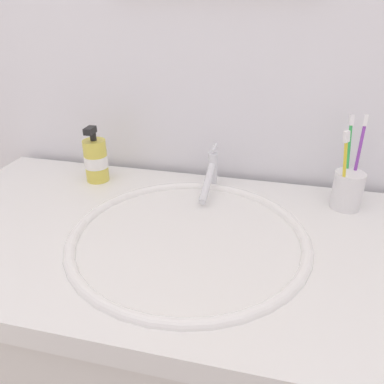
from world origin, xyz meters
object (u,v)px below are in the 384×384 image
(faucet, at_px, (211,174))
(toothbrush_yellow, at_px, (345,166))
(toothbrush_purple, at_px, (358,155))
(toothbrush_green, at_px, (348,154))
(toothbrush_cup, at_px, (348,190))
(soap_dispenser, at_px, (96,160))

(faucet, height_order, toothbrush_yellow, toothbrush_yellow)
(toothbrush_purple, xyz_separation_m, toothbrush_green, (-0.02, 0.01, -0.00))
(toothbrush_purple, bearing_deg, toothbrush_cup, -116.83)
(faucet, distance_m, toothbrush_cup, 0.32)
(toothbrush_cup, bearing_deg, soap_dispenser, 179.86)
(toothbrush_yellow, height_order, toothbrush_purple, toothbrush_purple)
(toothbrush_cup, xyz_separation_m, toothbrush_purple, (0.01, 0.02, 0.08))
(toothbrush_cup, relative_size, toothbrush_purple, 0.42)
(faucet, bearing_deg, toothbrush_purple, 1.35)
(toothbrush_green, xyz_separation_m, soap_dispenser, (-0.62, -0.03, -0.06))
(toothbrush_cup, bearing_deg, toothbrush_yellow, -128.98)
(toothbrush_green, bearing_deg, faucet, -176.55)
(faucet, xyz_separation_m, soap_dispenser, (-0.30, -0.01, 0.01))
(toothbrush_yellow, bearing_deg, faucet, 172.15)
(toothbrush_yellow, bearing_deg, toothbrush_purple, 56.49)
(faucet, bearing_deg, toothbrush_yellow, -7.85)
(toothbrush_cup, distance_m, toothbrush_purple, 0.08)
(toothbrush_yellow, bearing_deg, toothbrush_green, 77.72)
(soap_dispenser, bearing_deg, toothbrush_cup, -0.14)
(soap_dispenser, bearing_deg, toothbrush_green, 3.11)
(toothbrush_purple, bearing_deg, faucet, -178.65)
(toothbrush_yellow, distance_m, soap_dispenser, 0.61)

